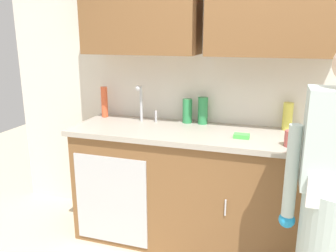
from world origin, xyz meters
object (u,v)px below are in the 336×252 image
Objects in this scene: knife_on_counter at (326,149)px; bottle_cleaner_spray at (288,116)px; person_at_sink at (333,222)px; cup_by_sink at (290,139)px; sink at (139,127)px; bottle_water_short at (187,111)px; bottle_water_tall at (104,102)px; bottle_dish_liquid at (203,111)px; sponge at (242,136)px.

bottle_cleaner_spray is at bearing -112.49° from knife_on_counter.
person_at_sink is 0.60m from cup_by_sink.
person_at_sink is (1.38, -0.66, -0.23)m from sink.
bottle_cleaner_spray reaches higher than bottle_water_short.
person_at_sink is 6.00× the size of bottle_water_tall.
person_at_sink is 1.31m from bottle_dish_liquid.
sink is at bearing 173.15° from sponge.
bottle_water_short is 0.90m from cup_by_sink.
bottle_dish_liquid is 2.00× the size of sponge.
bottle_dish_liquid is 0.92× the size of knife_on_counter.
bottle_dish_liquid reaches higher than bottle_cleaner_spray.
knife_on_counter is at bearing -24.10° from bottle_dish_liquid.
bottle_cleaner_spray reaches higher than cup_by_sink.
bottle_water_tall is at bearing 166.97° from sponge.
sink is 0.31× the size of person_at_sink.
bottle_water_tall is 2.51× the size of cup_by_sink.
sponge is (0.82, -0.10, 0.03)m from sink.
bottle_water_short reaches higher than cup_by_sink.
person_at_sink reaches higher than knife_on_counter.
person_at_sink is at bearing -40.11° from bottle_water_short.
knife_on_counter is at bearing -11.83° from bottle_water_tall.
sponge reaches higher than knife_on_counter.
sink reaches higher than bottle_water_short.
bottle_dish_liquid is at bearing -76.28° from knife_on_counter.
sponge is at bearing -6.85° from sink.
bottle_water_tall reaches higher than sponge.
bottle_dish_liquid is 0.79m from cup_by_sink.
knife_on_counter is 0.55m from sponge.
bottle_water_tall is 1.13× the size of knife_on_counter.
sink is at bearing -148.62° from bottle_water_short.
sink is at bearing -24.56° from bottle_water_tall.
knife_on_counter is 2.18× the size of sponge.
person_at_sink reaches higher than bottle_dish_liquid.
bottle_cleaner_spray is 1.54m from bottle_water_tall.
bottle_dish_liquid is at bearing 135.93° from person_at_sink.
cup_by_sink is 0.45× the size of knife_on_counter.
bottle_water_tall is at bearing 166.31° from cup_by_sink.
bottle_water_tall is at bearing -178.35° from bottle_cleaner_spray.
sink is 2.51× the size of bottle_water_short.
sponge is at bearing 134.58° from person_at_sink.
cup_by_sink is 0.34m from sponge.
bottle_water_tall is 2.46× the size of sponge.
sink is 1.16m from bottle_cleaner_spray.
cup_by_sink reaches higher than knife_on_counter.
bottle_cleaner_spray is 0.46m from sponge.
cup_by_sink is (0.02, -0.42, -0.05)m from bottle_cleaner_spray.
bottle_dish_liquid is 2.05× the size of cup_by_sink.
knife_on_counter is (0.24, -0.42, -0.10)m from bottle_cleaner_spray.
bottle_dish_liquid reaches higher than sponge.
bottle_dish_liquid is (-0.90, 0.88, 0.36)m from person_at_sink.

